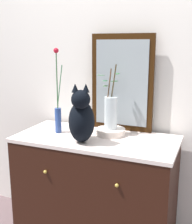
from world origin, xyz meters
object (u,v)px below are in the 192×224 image
object	(u,v)px
cat_sitting	(82,118)
vase_glass_clear	(111,111)
bowl_porcelain	(111,132)
mirror_leaning	(122,83)
vase_slim_green	(58,111)
sideboard	(96,193)

from	to	relation	value
cat_sitting	vase_glass_clear	xyz separation A→B (m)	(0.12, 0.22, 0.01)
bowl_porcelain	cat_sitting	bearing A→B (deg)	-119.85
mirror_leaning	vase_slim_green	xyz separation A→B (m)	(-0.40, -0.25, -0.19)
sideboard	cat_sitting	size ratio (longest dim) A/B	2.55
bowl_porcelain	mirror_leaning	bearing A→B (deg)	79.68
sideboard	bowl_porcelain	world-z (taller)	bowl_porcelain
mirror_leaning	cat_sitting	size ratio (longest dim) A/B	1.60
mirror_leaning	vase_glass_clear	xyz separation A→B (m)	(-0.03, -0.15, -0.18)
mirror_leaning	bowl_porcelain	distance (m)	0.37
vase_glass_clear	sideboard	bearing A→B (deg)	-128.68
mirror_leaning	bowl_porcelain	bearing A→B (deg)	-100.32
cat_sitting	vase_slim_green	world-z (taller)	vase_slim_green
mirror_leaning	cat_sitting	world-z (taller)	mirror_leaning
cat_sitting	vase_glass_clear	size ratio (longest dim) A/B	0.97
cat_sitting	vase_glass_clear	distance (m)	0.25
bowl_porcelain	vase_slim_green	bearing A→B (deg)	-166.10
sideboard	vase_slim_green	size ratio (longest dim) A/B	1.85
sideboard	cat_sitting	xyz separation A→B (m)	(-0.05, -0.13, 0.59)
vase_slim_green	vase_glass_clear	xyz separation A→B (m)	(0.37, 0.09, 0.01)
sideboard	mirror_leaning	distance (m)	0.82
bowl_porcelain	vase_glass_clear	xyz separation A→B (m)	(-0.00, 0.00, 0.15)
vase_slim_green	bowl_porcelain	xyz separation A→B (m)	(0.37, 0.09, -0.14)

